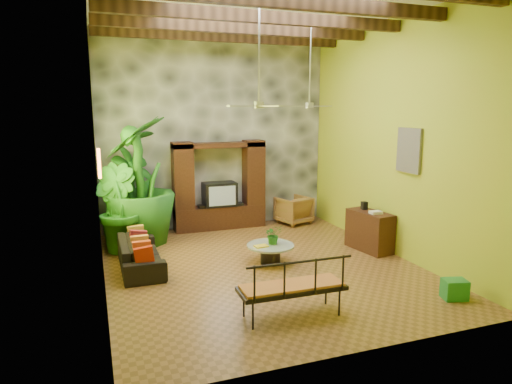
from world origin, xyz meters
name	(u,v)px	position (x,y,z in m)	size (l,w,h in m)	color
ground	(261,266)	(0.00, 0.00, 0.00)	(7.00, 7.00, 0.00)	brown
ceiling	(262,4)	(0.00, 0.00, 5.00)	(6.00, 7.00, 0.02)	silver
back_wall	(215,132)	(0.00, 3.50, 2.50)	(6.00, 0.02, 5.00)	#A8BF2B
left_wall	(96,147)	(-3.00, 0.00, 2.50)	(0.02, 7.00, 5.00)	#A8BF2B
right_wall	(393,138)	(3.00, 0.00, 2.50)	(0.02, 7.00, 5.00)	#A8BF2B
stone_accent_wall	(215,133)	(0.00, 3.44, 2.50)	(5.98, 0.10, 4.98)	#363A3E
ceiling_beams	(262,17)	(0.00, 0.00, 4.78)	(5.95, 5.36, 0.22)	#3B2412
entertainment_center	(219,192)	(0.00, 3.14, 0.97)	(2.40, 0.55, 2.30)	black
ceiling_fan_front	(259,93)	(-0.20, -0.40, 3.40)	(1.28, 1.28, 1.86)	#A4A4A8
ceiling_fan_back	(310,96)	(1.60, 1.20, 3.40)	(1.28, 1.28, 1.86)	#A4A4A8
wall_art_mask	(99,163)	(-2.96, 1.00, 2.10)	(0.06, 0.32, 0.55)	orange
wall_art_painting	(409,150)	(2.96, -0.60, 2.30)	(0.06, 0.70, 0.90)	#275991
sofa	(140,254)	(-2.30, 0.72, 0.29)	(1.98, 0.78, 0.58)	black
wicker_armchair	(294,210)	(2.04, 2.92, 0.38)	(0.80, 0.83, 0.75)	#9C6B38
tall_plant_a	(134,192)	(-2.18, 2.90, 1.15)	(1.21, 0.82, 2.30)	#1C6219
tall_plant_b	(116,208)	(-2.65, 2.02, 0.97)	(1.07, 0.86, 1.95)	#1F641A
tall_plant_c	(139,181)	(-2.10, 2.47, 1.48)	(1.66, 1.66, 2.97)	#1D5817
coffee_table	(270,251)	(0.23, 0.10, 0.26)	(0.97, 0.97, 0.40)	black
centerpiece_plant	(273,235)	(0.31, 0.13, 0.60)	(0.36, 0.31, 0.40)	#205E18
yellow_tray	(261,246)	(0.01, 0.03, 0.41)	(0.26, 0.19, 0.03)	#D0D216
iron_bench	(294,285)	(-0.34, -2.31, 0.53)	(1.66, 0.62, 0.57)	black
side_console	(369,231)	(2.65, 0.18, 0.44)	(0.49, 1.10, 0.88)	#371911
green_bin	(455,289)	(2.48, -2.58, 0.17)	(0.38, 0.29, 0.34)	#207835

